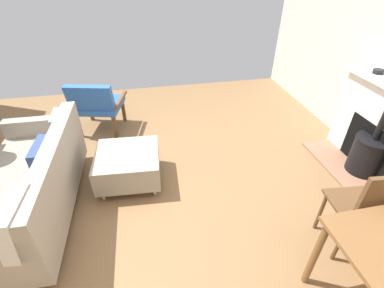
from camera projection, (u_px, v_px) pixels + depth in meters
ground_plane at (143, 180)px, 3.13m from camera, size 5.71×5.28×0.01m
fireplace at (382, 139)px, 3.00m from camera, size 0.63×1.47×1.05m
mantel_bowl_near at (378, 71)px, 2.98m from camera, size 0.11×0.11×0.05m
sofa at (31, 187)px, 2.54m from camera, size 0.85×1.76×0.81m
ottoman at (128, 164)px, 2.99m from camera, size 0.72×0.69×0.38m
armchair_accent at (96, 103)px, 3.73m from camera, size 0.79×0.72×0.79m
dining_chair_near_fireplace at (367, 207)px, 2.08m from camera, size 0.44×0.44×0.92m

